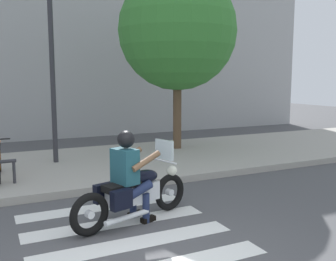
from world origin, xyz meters
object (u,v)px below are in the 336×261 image
object	(u,v)px
rider	(129,171)
street_lamp	(52,57)
motorcycle	(134,193)
tree_near_rack	(177,31)

from	to	relation	value
rider	street_lamp	distance (m)	4.66
motorcycle	rider	world-z (taller)	rider
motorcycle	rider	size ratio (longest dim) A/B	1.46
motorcycle	street_lamp	bearing A→B (deg)	96.34
rider	tree_near_rack	size ratio (longest dim) A/B	0.27
tree_near_rack	rider	bearing A→B (deg)	-124.46
rider	motorcycle	bearing A→B (deg)	14.89
motorcycle	street_lamp	size ratio (longest dim) A/B	0.46
motorcycle	tree_near_rack	size ratio (longest dim) A/B	0.40
rider	tree_near_rack	xyz separation A→B (m)	(3.18, 4.64, 2.73)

